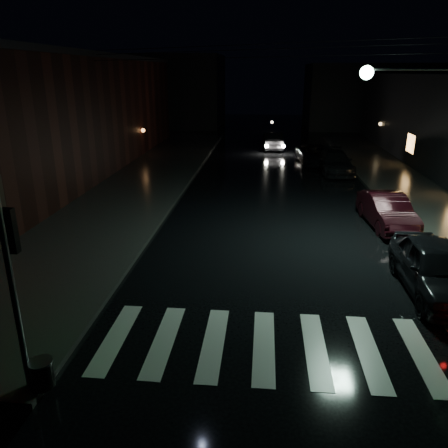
% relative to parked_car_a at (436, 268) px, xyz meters
% --- Properties ---
extents(ground, '(120.00, 120.00, 0.00)m').
position_rel_parked_car_a_xyz_m(ground, '(-7.31, -3.64, -0.77)').
color(ground, black).
rests_on(ground, ground).
extents(sidewalk_left, '(6.00, 44.00, 0.15)m').
position_rel_parked_car_a_xyz_m(sidewalk_left, '(-12.31, 10.36, -0.69)').
color(sidewalk_left, '#282826').
rests_on(sidewalk_left, ground).
extents(sidewalk_right, '(4.00, 44.00, 0.15)m').
position_rel_parked_car_a_xyz_m(sidewalk_right, '(2.69, 10.36, -0.69)').
color(sidewalk_right, '#282826').
rests_on(sidewalk_right, ground).
extents(building_left, '(10.00, 36.00, 7.00)m').
position_rel_parked_car_a_xyz_m(building_left, '(-19.31, 12.36, 2.73)').
color(building_left, black).
rests_on(building_left, ground).
extents(building_far_left, '(14.00, 10.00, 8.00)m').
position_rel_parked_car_a_xyz_m(building_far_left, '(-17.31, 41.36, 3.23)').
color(building_far_left, black).
rests_on(building_far_left, ground).
extents(building_far_right, '(14.00, 10.00, 7.00)m').
position_rel_parked_car_a_xyz_m(building_far_right, '(6.69, 41.36, 2.73)').
color(building_far_right, black).
rests_on(building_far_right, ground).
extents(crosswalk, '(9.00, 3.00, 0.01)m').
position_rel_parked_car_a_xyz_m(crosswalk, '(-4.31, -3.14, -0.76)').
color(crosswalk, beige).
rests_on(crosswalk, ground).
extents(signal_pole_corner, '(0.68, 0.61, 4.20)m').
position_rel_parked_car_a_xyz_m(signal_pole_corner, '(-9.46, -5.10, 0.77)').
color(signal_pole_corner, slate).
rests_on(signal_pole_corner, ground).
extents(parked_car_a, '(1.83, 4.51, 1.53)m').
position_rel_parked_car_a_xyz_m(parked_car_a, '(0.00, 0.00, 0.00)').
color(parked_car_a, black).
rests_on(parked_car_a, ground).
extents(parked_car_b, '(1.77, 4.27, 1.37)m').
position_rel_parked_car_a_xyz_m(parked_car_b, '(0.10, 5.82, -0.08)').
color(parked_car_b, black).
rests_on(parked_car_b, ground).
extents(parked_car_c, '(2.15, 4.81, 1.37)m').
position_rel_parked_car_a_xyz_m(parked_car_c, '(-0.55, 16.11, -0.08)').
color(parked_car_c, black).
rests_on(parked_car_c, ground).
extents(parked_car_d, '(2.57, 4.93, 1.33)m').
position_rel_parked_car_a_xyz_m(parked_car_d, '(-1.51, 18.99, -0.10)').
color(parked_car_d, black).
rests_on(parked_car_d, ground).
extents(oncoming_car, '(1.80, 4.39, 1.42)m').
position_rel_parked_car_a_xyz_m(oncoming_car, '(-4.40, 24.80, -0.06)').
color(oncoming_car, black).
rests_on(oncoming_car, ground).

